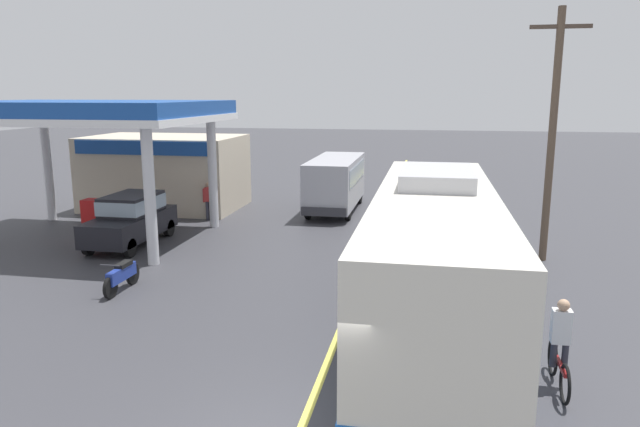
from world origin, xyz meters
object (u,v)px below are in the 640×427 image
at_px(cyclist_on_shoulder, 560,348).
at_px(pedestrian_near_pump, 209,199).
at_px(coach_bus_main, 434,265).
at_px(motorcycle_parked_forecourt, 122,275).
at_px(car_at_pump, 131,217).
at_px(minibus_opposing_lane, 336,179).

xyz_separation_m(cyclist_on_shoulder, pedestrian_near_pump, (-11.75, 12.60, 0.15)).
relative_size(coach_bus_main, motorcycle_parked_forecourt, 6.13).
bearing_deg(car_at_pump, cyclist_on_shoulder, -32.25).
height_order(car_at_pump, cyclist_on_shoulder, car_at_pump).
bearing_deg(minibus_opposing_lane, cyclist_on_shoulder, -66.72).
relative_size(car_at_pump, cyclist_on_shoulder, 2.31).
distance_m(car_at_pump, motorcycle_parked_forecourt, 5.27).
relative_size(car_at_pump, minibus_opposing_lane, 0.69).
bearing_deg(minibus_opposing_lane, motorcycle_parked_forecourt, -107.99).
xyz_separation_m(coach_bus_main, car_at_pump, (-10.66, 6.41, -0.71)).
bearing_deg(motorcycle_parked_forecourt, pedestrian_near_pump, 96.33).
bearing_deg(coach_bus_main, minibus_opposing_lane, 107.67).
xyz_separation_m(coach_bus_main, pedestrian_near_pump, (-9.43, 10.83, -0.79)).
bearing_deg(minibus_opposing_lane, coach_bus_main, -72.33).
distance_m(cyclist_on_shoulder, pedestrian_near_pump, 17.23).
distance_m(coach_bus_main, pedestrian_near_pump, 14.38).
relative_size(coach_bus_main, cyclist_on_shoulder, 6.07).
bearing_deg(pedestrian_near_pump, car_at_pump, -105.55).
bearing_deg(cyclist_on_shoulder, coach_bus_main, 142.54).
distance_m(car_at_pump, pedestrian_near_pump, 4.59).
bearing_deg(car_at_pump, coach_bus_main, -31.02).
bearing_deg(minibus_opposing_lane, car_at_pump, -129.64).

